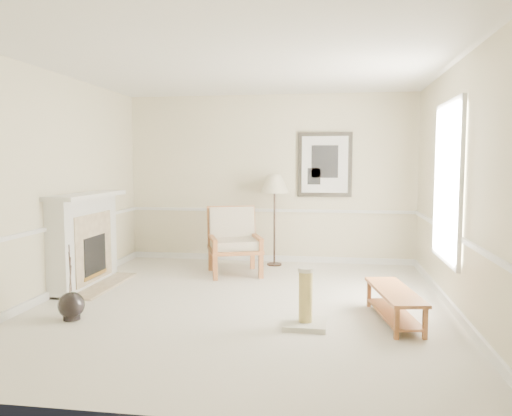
{
  "coord_description": "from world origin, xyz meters",
  "views": [
    {
      "loc": [
        1.06,
        -5.89,
        1.74
      ],
      "look_at": [
        0.07,
        0.7,
        1.13
      ],
      "focal_mm": 35.0,
      "sensor_mm": 36.0,
      "label": 1
    }
  ],
  "objects": [
    {
      "name": "armchair",
      "position": [
        -0.44,
        1.73,
        0.56
      ],
      "size": [
        1.01,
        1.05,
        1.04
      ],
      "rotation": [
        0.0,
        0.0,
        0.34
      ],
      "color": "brown",
      "rests_on": "ground"
    },
    {
      "name": "scratching_post",
      "position": [
        0.81,
        -0.71,
        0.2
      ],
      "size": [
        0.45,
        0.45,
        0.63
      ],
      "rotation": [
        0.0,
        0.0,
        -0.02
      ],
      "color": "beige",
      "rests_on": "ground"
    },
    {
      "name": "fireplace",
      "position": [
        -2.34,
        0.6,
        0.64
      ],
      "size": [
        0.64,
        1.64,
        1.31
      ],
      "color": "white",
      "rests_on": "ground"
    },
    {
      "name": "room",
      "position": [
        0.14,
        0.08,
        1.87
      ],
      "size": [
        5.04,
        5.54,
        2.92
      ],
      "color": "beige",
      "rests_on": "ground"
    },
    {
      "name": "floor_vase",
      "position": [
        -1.76,
        -0.87,
        0.16
      ],
      "size": [
        0.29,
        0.29,
        0.85
      ],
      "rotation": [
        0.0,
        0.0,
        -0.13
      ],
      "color": "black",
      "rests_on": "ground"
    },
    {
      "name": "floor_lamp",
      "position": [
        0.13,
        2.4,
        1.34
      ],
      "size": [
        0.5,
        0.5,
        1.53
      ],
      "rotation": [
        0.0,
        0.0,
        0.05
      ],
      "color": "black",
      "rests_on": "ground"
    },
    {
      "name": "bench",
      "position": [
        1.76,
        -0.39,
        0.24
      ],
      "size": [
        0.57,
        1.28,
        0.35
      ],
      "rotation": [
        0.0,
        0.0,
        0.16
      ],
      "color": "brown",
      "rests_on": "ground"
    },
    {
      "name": "ground",
      "position": [
        0.0,
        0.0,
        0.0
      ],
      "size": [
        5.5,
        5.5,
        0.0
      ],
      "primitive_type": "plane",
      "color": "silver",
      "rests_on": "ground"
    }
  ]
}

